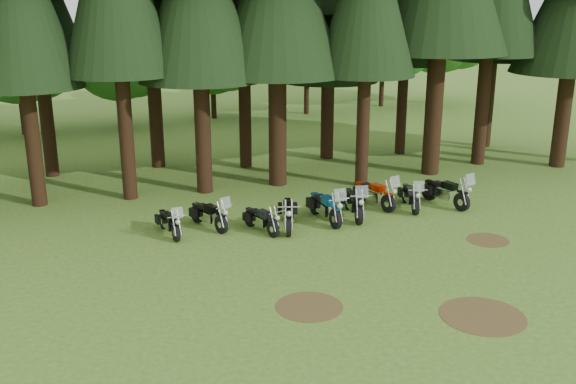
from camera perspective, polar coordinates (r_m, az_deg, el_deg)
name	(u,v)px	position (r m, az deg, el deg)	size (l,w,h in m)	color
ground	(376,264)	(20.05, 7.80, -6.32)	(120.00, 120.00, 0.00)	#406C1B
decid_2	(21,51)	(41.17, -22.66, 11.51)	(6.72, 6.53, 8.40)	#321D10
decid_3	(122,55)	(41.72, -14.58, 11.68)	(6.12, 5.95, 7.65)	#321D10
decid_4	(216,53)	(43.95, -6.38, 12.15)	(5.93, 5.76, 7.41)	#321D10
decid_5	(314,24)	(45.33, 2.29, 14.73)	(8.45, 8.21, 10.56)	#321D10
decid_6	(389,36)	(49.36, 8.96, 13.51)	(7.06, 6.86, 8.82)	#321D10
decid_7	(445,21)	(51.53, 13.76, 14.51)	(8.44, 8.20, 10.55)	#321D10
dirt_patch_0	(309,307)	(17.24, 1.90, -10.14)	(1.80, 1.80, 0.01)	#4C3D1E
dirt_patch_1	(488,240)	(22.75, 17.34, -4.10)	(1.40, 1.40, 0.01)	#4C3D1E
dirt_patch_2	(483,316)	(17.50, 16.91, -10.48)	(2.20, 2.20, 0.01)	#4C3D1E
motorcycle_0	(169,223)	(22.41, -10.50, -2.76)	(0.54, 2.03, 1.28)	black
motorcycle_1	(209,216)	(22.88, -7.04, -2.10)	(1.06, 2.13, 1.38)	black
motorcycle_2	(261,220)	(22.38, -2.40, -2.54)	(0.73, 1.94, 0.81)	black
motorcycle_3	(288,215)	(22.71, 0.00, -2.02)	(0.90, 2.30, 0.97)	black
motorcycle_4	(325,208)	(23.40, 3.32, -1.41)	(0.49, 2.48, 1.56)	black
motorcycle_5	(354,204)	(23.95, 5.86, -1.04)	(0.82, 2.46, 1.55)	black
motorcycle_6	(374,195)	(25.21, 7.66, -0.23)	(0.89, 2.39, 1.51)	black
motorcycle_7	(411,197)	(25.26, 10.84, -0.44)	(0.88, 2.21, 1.40)	black
motorcycle_8	(446,193)	(25.92, 13.84, -0.08)	(0.90, 2.45, 1.55)	black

